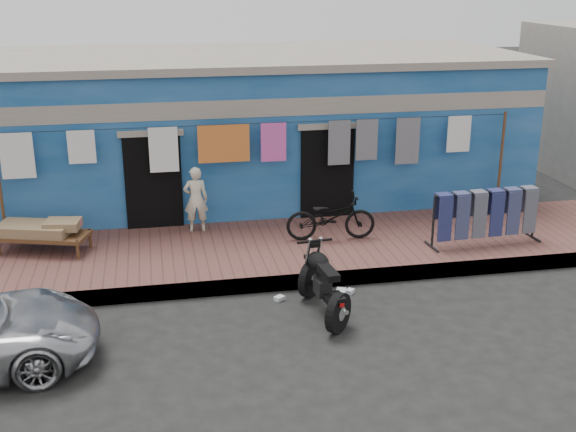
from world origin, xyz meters
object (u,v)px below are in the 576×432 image
object	(u,v)px
bicycle	(331,212)
charpoy	(44,236)
jeans_rack	(485,216)
motorcycle	(324,282)
seated_person	(196,199)

from	to	relation	value
bicycle	charpoy	world-z (taller)	bicycle
charpoy	jeans_rack	size ratio (longest dim) A/B	0.82
motorcycle	charpoy	distance (m)	5.36
seated_person	jeans_rack	world-z (taller)	seated_person
bicycle	charpoy	xyz separation A→B (m)	(-5.24, 0.39, -0.26)
seated_person	bicycle	xyz separation A→B (m)	(2.45, -0.96, -0.11)
seated_person	bicycle	distance (m)	2.64
jeans_rack	motorcycle	bearing A→B (deg)	-152.73
seated_person	jeans_rack	bearing A→B (deg)	163.30
bicycle	motorcycle	xyz separation A→B (m)	(-0.76, -2.55, -0.26)
seated_person	motorcycle	xyz separation A→B (m)	(1.70, -3.51, -0.37)
bicycle	jeans_rack	bearing A→B (deg)	-99.65
motorcycle	jeans_rack	xyz separation A→B (m)	(3.52, 1.81, 0.25)
seated_person	bicycle	world-z (taller)	seated_person
seated_person	charpoy	bearing A→B (deg)	13.02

